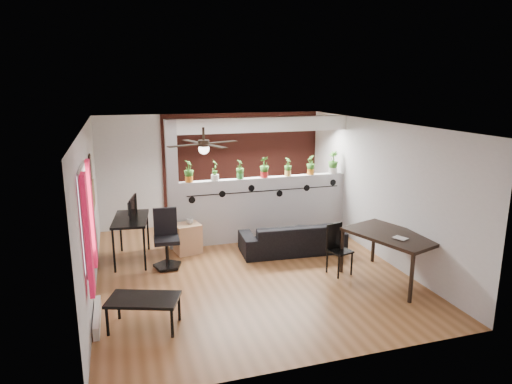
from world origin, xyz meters
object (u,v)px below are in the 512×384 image
object	(u,v)px
potted_plant_0	(189,171)
cube_shelf	(188,238)
potted_plant_3	(264,166)
office_chair	(167,242)
sofa	(292,238)
potted_plant_2	(240,169)
coffee_table	(144,301)
folding_chair	(337,244)
dining_table	(392,239)
potted_plant_4	(288,166)
ceiling_fan	(204,145)
potted_plant_6	(333,162)
potted_plant_5	(311,164)
computer_desk	(131,222)
cup	(190,221)
potted_plant_1	(215,169)

from	to	relation	value
potted_plant_0	cube_shelf	xyz separation A→B (m)	(-0.12, -0.34, -1.29)
potted_plant_3	office_chair	distance (m)	2.62
sofa	potted_plant_2	bearing A→B (deg)	-43.98
potted_plant_0	coffee_table	xyz separation A→B (m)	(-1.13, -3.03, -1.19)
folding_chair	cube_shelf	bearing A→B (deg)	143.35
potted_plant_2	dining_table	size ratio (longest dim) A/B	0.23
potted_plant_4	office_chair	xyz separation A→B (m)	(-2.70, -0.95, -1.09)
office_chair	sofa	bearing A→B (deg)	0.81
folding_chair	ceiling_fan	bearing A→B (deg)	172.62
potted_plant_6	office_chair	bearing A→B (deg)	-165.86
sofa	potted_plant_5	bearing A→B (deg)	-125.85
folding_chair	coffee_table	world-z (taller)	folding_chair
potted_plant_6	coffee_table	distance (m)	5.39
computer_desk	coffee_table	xyz separation A→B (m)	(0.05, -2.58, -0.36)
potted_plant_5	cup	distance (m)	2.88
potted_plant_1	computer_desk	size ratio (longest dim) A/B	0.36
potted_plant_4	potted_plant_5	size ratio (longest dim) A/B	0.92
potted_plant_6	ceiling_fan	bearing A→B (deg)	-150.49
cup	coffee_table	distance (m)	2.90
potted_plant_5	folding_chair	bearing A→B (deg)	-100.73
computer_desk	coffee_table	bearing A→B (deg)	-88.91
cube_shelf	folding_chair	bearing A→B (deg)	-47.40
dining_table	cube_shelf	bearing A→B (deg)	143.15
potted_plant_5	dining_table	size ratio (longest dim) A/B	0.24
computer_desk	dining_table	bearing A→B (deg)	-27.96
cube_shelf	potted_plant_4	bearing A→B (deg)	-2.06
computer_desk	coffee_table	size ratio (longest dim) A/B	1.15
potted_plant_2	office_chair	size ratio (longest dim) A/B	0.37
potted_plant_3	folding_chair	bearing A→B (deg)	-72.57
potted_plant_2	potted_plant_3	size ratio (longest dim) A/B	0.89
cup	folding_chair	world-z (taller)	folding_chair
potted_plant_0	sofa	world-z (taller)	potted_plant_0
potted_plant_0	sofa	xyz separation A→B (m)	(1.87, -0.91, -1.30)
ceiling_fan	potted_plant_4	xyz separation A→B (m)	(2.13, 1.80, -0.76)
dining_table	folding_chair	distance (m)	0.94
potted_plant_5	cube_shelf	distance (m)	3.05
potted_plant_0	potted_plant_2	xyz separation A→B (m)	(1.05, 0.00, -0.02)
folding_chair	coffee_table	bearing A→B (deg)	-164.44
sofa	folding_chair	xyz separation A→B (m)	(0.37, -1.18, 0.24)
computer_desk	folding_chair	distance (m)	3.80
potted_plant_0	potted_plant_2	world-z (taller)	potted_plant_0
potted_plant_0	dining_table	bearing A→B (deg)	-41.80
office_chair	coffee_table	distance (m)	2.16
office_chair	computer_desk	bearing A→B (deg)	139.99
potted_plant_2	cube_shelf	size ratio (longest dim) A/B	0.67
office_chair	cup	bearing A→B (deg)	49.22
ceiling_fan	potted_plant_6	bearing A→B (deg)	29.51
potted_plant_1	computer_desk	distance (m)	1.95
potted_plant_6	sofa	distance (m)	2.06
ceiling_fan	potted_plant_5	bearing A→B (deg)	34.15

